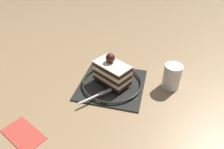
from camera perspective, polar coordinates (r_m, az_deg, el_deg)
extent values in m
plane|color=#8F714D|center=(0.74, 0.26, -2.36)|extent=(2.40, 2.40, 0.00)
cube|color=black|center=(0.73, 0.00, -2.64)|extent=(0.24, 0.24, 0.01)
torus|color=black|center=(0.72, 0.00, -2.13)|extent=(0.23, 0.23, 0.01)
cube|color=#331A14|center=(0.71, 0.29, -1.47)|extent=(0.14, 0.11, 0.01)
cube|color=silver|center=(0.71, 0.29, -0.59)|extent=(0.14, 0.11, 0.01)
cube|color=#2E210D|center=(0.70, 0.30, 0.30)|extent=(0.14, 0.11, 0.01)
cube|color=#FBE4CC|center=(0.69, 0.30, 1.22)|extent=(0.14, 0.11, 0.01)
cube|color=black|center=(0.68, 0.30, 2.17)|extent=(0.14, 0.11, 0.01)
cube|color=#F7D9C5|center=(0.68, 0.31, 2.75)|extent=(0.14, 0.11, 0.00)
sphere|color=#381A13|center=(0.68, -0.58, 4.44)|extent=(0.03, 0.03, 0.03)
cube|color=silver|center=(0.65, -6.34, -6.77)|extent=(0.05, 0.06, 0.00)
cube|color=silver|center=(0.67, -3.09, -5.36)|extent=(0.02, 0.02, 0.00)
cube|color=silver|center=(0.67, -1.15, -4.83)|extent=(0.02, 0.03, 0.00)
cube|color=silver|center=(0.67, -1.31, -4.68)|extent=(0.02, 0.03, 0.00)
cube|color=silver|center=(0.68, -1.46, -4.53)|extent=(0.02, 0.03, 0.00)
cube|color=silver|center=(0.68, -1.62, -4.37)|extent=(0.02, 0.03, 0.00)
cylinder|color=white|center=(0.72, 16.27, -0.56)|extent=(0.06, 0.06, 0.09)
cylinder|color=beige|center=(0.73, 16.13, -1.25)|extent=(0.05, 0.05, 0.06)
cube|color=#B23A2F|center=(0.63, -23.35, -14.96)|extent=(0.14, 0.11, 0.00)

